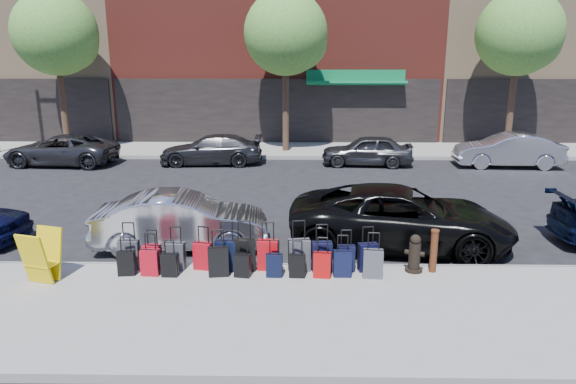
{
  "coord_description": "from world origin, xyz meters",
  "views": [
    {
      "loc": [
        1.01,
        -14.75,
        4.45
      ],
      "look_at": [
        0.79,
        -1.5,
        0.97
      ],
      "focal_mm": 32.0,
      "sensor_mm": 36.0,
      "label": 1
    }
  ],
  "objects_px": {
    "bollard": "(434,250)",
    "display_rack": "(42,257)",
    "car_far_2": "(367,150)",
    "car_near_2": "(401,217)",
    "car_far_1": "(211,150)",
    "fire_hydrant": "(415,254)",
    "car_near_1": "(182,221)",
    "suitcase_front_5": "(245,255)",
    "tree_left": "(59,36)",
    "tree_right": "(522,35)",
    "car_far_0": "(61,150)",
    "tree_center": "(289,36)",
    "car_far_3": "(508,150)"
  },
  "relations": [
    {
      "from": "tree_left",
      "to": "tree_center",
      "type": "bearing_deg",
      "value": 0.0
    },
    {
      "from": "car_near_2",
      "to": "car_far_1",
      "type": "relative_size",
      "value": 1.21
    },
    {
      "from": "car_far_2",
      "to": "car_far_1",
      "type": "bearing_deg",
      "value": -86.57
    },
    {
      "from": "car_far_3",
      "to": "car_far_2",
      "type": "bearing_deg",
      "value": -88.7
    },
    {
      "from": "car_near_2",
      "to": "car_far_3",
      "type": "xyz_separation_m",
      "value": [
        6.31,
        9.47,
        -0.03
      ]
    },
    {
      "from": "suitcase_front_5",
      "to": "car_far_1",
      "type": "bearing_deg",
      "value": 96.75
    },
    {
      "from": "bollard",
      "to": "display_rack",
      "type": "relative_size",
      "value": 0.87
    },
    {
      "from": "car_far_0",
      "to": "car_far_2",
      "type": "xyz_separation_m",
      "value": [
        13.0,
        0.11,
        0.0
      ]
    },
    {
      "from": "suitcase_front_5",
      "to": "tree_right",
      "type": "bearing_deg",
      "value": 46.23
    },
    {
      "from": "suitcase_front_5",
      "to": "car_near_1",
      "type": "bearing_deg",
      "value": 129.69
    },
    {
      "from": "fire_hydrant",
      "to": "display_rack",
      "type": "xyz_separation_m",
      "value": [
        -7.44,
        -0.62,
        0.15
      ]
    },
    {
      "from": "tree_left",
      "to": "car_near_2",
      "type": "height_order",
      "value": "tree_left"
    },
    {
      "from": "fire_hydrant",
      "to": "bollard",
      "type": "distance_m",
      "value": 0.4
    },
    {
      "from": "tree_left",
      "to": "display_rack",
      "type": "bearing_deg",
      "value": -68.51
    },
    {
      "from": "display_rack",
      "to": "car_far_0",
      "type": "xyz_separation_m",
      "value": [
        -5.01,
        12.04,
        -0.02
      ]
    },
    {
      "from": "tree_center",
      "to": "car_far_2",
      "type": "distance_m",
      "value": 6.46
    },
    {
      "from": "tree_left",
      "to": "display_rack",
      "type": "distance_m",
      "value": 16.73
    },
    {
      "from": "car_far_1",
      "to": "display_rack",
      "type": "bearing_deg",
      "value": -8.0
    },
    {
      "from": "suitcase_front_5",
      "to": "car_far_2",
      "type": "distance_m",
      "value": 12.22
    },
    {
      "from": "display_rack",
      "to": "car_far_1",
      "type": "distance_m",
      "value": 12.37
    },
    {
      "from": "car_far_2",
      "to": "car_far_3",
      "type": "relative_size",
      "value": 0.89
    },
    {
      "from": "car_far_1",
      "to": "bollard",
      "type": "bearing_deg",
      "value": 27.22
    },
    {
      "from": "tree_left",
      "to": "suitcase_front_5",
      "type": "relative_size",
      "value": 6.84
    },
    {
      "from": "suitcase_front_5",
      "to": "fire_hydrant",
      "type": "distance_m",
      "value": 3.51
    },
    {
      "from": "tree_center",
      "to": "car_near_1",
      "type": "distance_m",
      "value": 13.73
    },
    {
      "from": "tree_right",
      "to": "car_near_1",
      "type": "height_order",
      "value": "tree_right"
    },
    {
      "from": "display_rack",
      "to": "tree_right",
      "type": "bearing_deg",
      "value": 60.51
    },
    {
      "from": "fire_hydrant",
      "to": "car_near_1",
      "type": "height_order",
      "value": "car_near_1"
    },
    {
      "from": "tree_center",
      "to": "tree_right",
      "type": "xyz_separation_m",
      "value": [
        10.5,
        0.0,
        0.0
      ]
    },
    {
      "from": "car_near_2",
      "to": "car_far_0",
      "type": "height_order",
      "value": "car_near_2"
    },
    {
      "from": "bollard",
      "to": "display_rack",
      "type": "height_order",
      "value": "display_rack"
    },
    {
      "from": "fire_hydrant",
      "to": "tree_left",
      "type": "bearing_deg",
      "value": 155.85
    },
    {
      "from": "car_near_2",
      "to": "car_far_1",
      "type": "xyz_separation_m",
      "value": [
        -6.15,
        9.83,
        -0.1
      ]
    },
    {
      "from": "car_far_1",
      "to": "car_far_3",
      "type": "bearing_deg",
      "value": 86.58
    },
    {
      "from": "car_far_1",
      "to": "car_far_0",
      "type": "bearing_deg",
      "value": -89.44
    },
    {
      "from": "tree_center",
      "to": "car_far_2",
      "type": "xyz_separation_m",
      "value": [
        3.36,
        -2.78,
        -4.76
      ]
    },
    {
      "from": "suitcase_front_5",
      "to": "car_far_0",
      "type": "xyz_separation_m",
      "value": [
        -8.94,
        11.41,
        0.16
      ]
    },
    {
      "from": "car_near_1",
      "to": "tree_right",
      "type": "bearing_deg",
      "value": -49.79
    },
    {
      "from": "suitcase_front_5",
      "to": "car_far_2",
      "type": "height_order",
      "value": "car_far_2"
    },
    {
      "from": "display_rack",
      "to": "car_far_2",
      "type": "bearing_deg",
      "value": 72.57
    },
    {
      "from": "bollard",
      "to": "car_far_0",
      "type": "bearing_deg",
      "value": 138.29
    },
    {
      "from": "car_near_1",
      "to": "car_near_2",
      "type": "relative_size",
      "value": 0.77
    },
    {
      "from": "car_far_3",
      "to": "fire_hydrant",
      "type": "bearing_deg",
      "value": -25.96
    },
    {
      "from": "tree_center",
      "to": "car_far_0",
      "type": "relative_size",
      "value": 1.56
    },
    {
      "from": "tree_center",
      "to": "display_rack",
      "type": "relative_size",
      "value": 6.95
    },
    {
      "from": "suitcase_front_5",
      "to": "fire_hydrant",
      "type": "bearing_deg",
      "value": -5.86
    },
    {
      "from": "tree_right",
      "to": "car_far_0",
      "type": "xyz_separation_m",
      "value": [
        -20.14,
        -2.89,
        -4.76
      ]
    },
    {
      "from": "car_far_0",
      "to": "car_far_2",
      "type": "bearing_deg",
      "value": 94.81
    },
    {
      "from": "tree_right",
      "to": "bollard",
      "type": "bearing_deg",
      "value": -117.01
    },
    {
      "from": "bollard",
      "to": "car_far_1",
      "type": "xyz_separation_m",
      "value": [
        -6.47,
        11.69,
        0.01
      ]
    }
  ]
}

